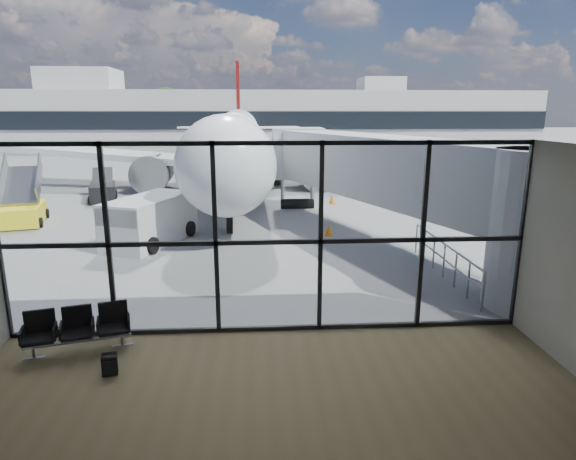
{
  "coord_description": "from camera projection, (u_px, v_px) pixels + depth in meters",
  "views": [
    {
      "loc": [
        -0.22,
        -10.65,
        5.1
      ],
      "look_at": [
        0.64,
        3.0,
        1.74
      ],
      "focal_mm": 30.0,
      "sensor_mm": 36.0,
      "label": 1
    }
  ],
  "objects": [
    {
      "name": "ground",
      "position": [
        260.0,
        162.0,
        50.31
      ],
      "size": [
        220.0,
        220.0,
        0.0
      ],
      "primitive_type": "plane",
      "color": "slate",
      "rests_on": "ground"
    },
    {
      "name": "lounge_shell",
      "position": [
        277.0,
        305.0,
        6.26
      ],
      "size": [
        12.02,
        8.01,
        4.51
      ],
      "color": "brown",
      "rests_on": "ground"
    },
    {
      "name": "tree_1",
      "position": [
        17.0,
        111.0,
        77.7
      ],
      "size": [
        5.61,
        5.61,
        8.07
      ],
      "color": "#382619",
      "rests_on": "ground"
    },
    {
      "name": "airliner",
      "position": [
        236.0,
        141.0,
        34.5
      ],
      "size": [
        33.63,
        38.91,
        10.02
      ],
      "rotation": [
        0.0,
        0.0,
        0.02
      ],
      "color": "white",
      "rests_on": "ground"
    },
    {
      "name": "traffic_cone_a",
      "position": [
        170.0,
        228.0,
        20.53
      ],
      "size": [
        0.42,
        0.42,
        0.6
      ],
      "color": "orange",
      "rests_on": "ground"
    },
    {
      "name": "tree_2",
      "position": [
        54.0,
        107.0,
        77.91
      ],
      "size": [
        6.27,
        6.27,
        9.03
      ],
      "color": "#382619",
      "rests_on": "ground"
    },
    {
      "name": "mobile_stairs",
      "position": [
        22.0,
        211.0,
        22.47
      ],
      "size": [
        2.55,
        3.86,
        2.5
      ],
      "rotation": [
        0.0,
        0.0,
        0.27
      ],
      "color": "yellow",
      "rests_on": "ground"
    },
    {
      "name": "traffic_cone_c",
      "position": [
        332.0,
        199.0,
        27.41
      ],
      "size": [
        0.38,
        0.38,
        0.54
      ],
      "color": "orange",
      "rests_on": "ground"
    },
    {
      "name": "service_van",
      "position": [
        149.0,
        220.0,
        18.98
      ],
      "size": [
        3.29,
        4.64,
        1.85
      ],
      "rotation": [
        0.0,
        0.0,
        -0.38
      ],
      "color": "silver",
      "rests_on": "ground"
    },
    {
      "name": "seating_row",
      "position": [
        78.0,
        327.0,
        10.5
      ],
      "size": [
        2.2,
        1.13,
        0.97
      ],
      "rotation": [
        0.0,
        0.0,
        0.26
      ],
      "color": "gray",
      "rests_on": "ground"
    },
    {
      "name": "tree_4",
      "position": [
        130.0,
        111.0,
        78.79
      ],
      "size": [
        5.61,
        5.61,
        8.07
      ],
      "color": "#382619",
      "rests_on": "ground"
    },
    {
      "name": "tree_3",
      "position": [
        93.0,
        115.0,
        78.58
      ],
      "size": [
        4.95,
        4.95,
        7.12
      ],
      "color": "#382619",
      "rests_on": "ground"
    },
    {
      "name": "traffic_cone_b",
      "position": [
        329.0,
        230.0,
        20.38
      ],
      "size": [
        0.36,
        0.36,
        0.51
      ],
      "color": "orange",
      "rests_on": "ground"
    },
    {
      "name": "backpack",
      "position": [
        110.0,
        365.0,
        9.55
      ],
      "size": [
        0.33,
        0.32,
        0.44
      ],
      "rotation": [
        0.0,
        0.0,
        0.21
      ],
      "color": "black",
      "rests_on": "ground"
    },
    {
      "name": "tree_5",
      "position": [
        167.0,
        107.0,
        79.01
      ],
      "size": [
        6.27,
        6.27,
        9.03
      ],
      "color": "#382619",
      "rests_on": "ground"
    },
    {
      "name": "jet_bridge",
      "position": [
        394.0,
        176.0,
        18.04
      ],
      "size": [
        8.0,
        16.5,
        4.33
      ],
      "color": "#ABADB0",
      "rests_on": "ground"
    },
    {
      "name": "apron_railing",
      "position": [
        444.0,
        255.0,
        15.11
      ],
      "size": [
        0.06,
        5.46,
        1.11
      ],
      "color": "gray",
      "rests_on": "ground"
    },
    {
      "name": "glass_curtain_wall",
      "position": [
        268.0,
        240.0,
        11.01
      ],
      "size": [
        12.1,
        0.12,
        4.5
      ],
      "color": "white",
      "rests_on": "ground"
    },
    {
      "name": "far_terminal",
      "position": [
        255.0,
        118.0,
        70.57
      ],
      "size": [
        80.0,
        12.2,
        11.0
      ],
      "color": "#A6A7A2",
      "rests_on": "ground"
    },
    {
      "name": "belt_loader",
      "position": [
        103.0,
        191.0,
        28.29
      ],
      "size": [
        2.22,
        4.0,
        1.75
      ],
      "rotation": [
        0.0,
        0.0,
        0.26
      ],
      "color": "black",
      "rests_on": "ground"
    }
  ]
}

